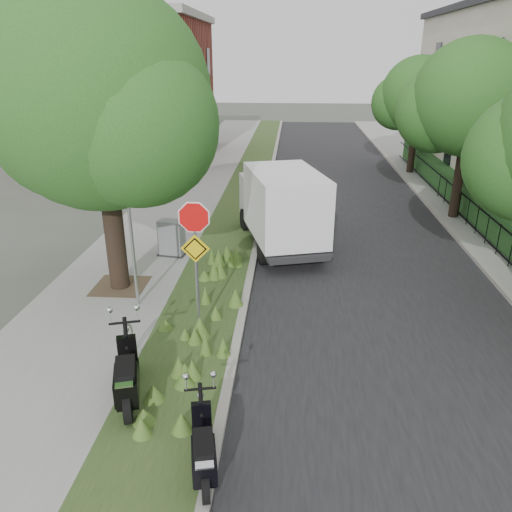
{
  "coord_description": "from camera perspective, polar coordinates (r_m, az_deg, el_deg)",
  "views": [
    {
      "loc": [
        0.63,
        -9.3,
        6.05
      ],
      "look_at": [
        -0.22,
        2.37,
        1.3
      ],
      "focal_mm": 35.0,
      "sensor_mm": 36.0,
      "label": 1
    }
  ],
  "objects": [
    {
      "name": "ground",
      "position": [
        11.11,
        0.25,
        -10.9
      ],
      "size": [
        120.0,
        120.0,
        0.0
      ],
      "primitive_type": "plane",
      "color": "#4C5147",
      "rests_on": "ground"
    },
    {
      "name": "sidewalk_near",
      "position": [
        20.79,
        -9.63,
        5.02
      ],
      "size": [
        3.5,
        60.0,
        0.12
      ],
      "primitive_type": "cube",
      "color": "gray",
      "rests_on": "ground"
    },
    {
      "name": "verge",
      "position": [
        20.32,
        -2.04,
        4.93
      ],
      "size": [
        2.0,
        60.0,
        0.12
      ],
      "primitive_type": "cube",
      "color": "#2B431C",
      "rests_on": "ground"
    },
    {
      "name": "kerb_near",
      "position": [
        20.24,
        0.78,
        4.88
      ],
      "size": [
        0.2,
        60.0,
        0.13
      ],
      "primitive_type": "cube",
      "color": "#9E9991",
      "rests_on": "ground"
    },
    {
      "name": "road",
      "position": [
        20.37,
        10.69,
        4.42
      ],
      "size": [
        7.0,
        60.0,
        0.01
      ],
      "primitive_type": "cube",
      "color": "black",
      "rests_on": "ground"
    },
    {
      "name": "kerb_far",
      "position": [
        21.04,
        20.23,
        4.17
      ],
      "size": [
        0.2,
        60.0,
        0.13
      ],
      "primitive_type": "cube",
      "color": "#9E9991",
      "rests_on": "ground"
    },
    {
      "name": "footpath_far",
      "position": [
        21.58,
        24.57,
        3.93
      ],
      "size": [
        3.2,
        60.0,
        0.12
      ],
      "primitive_type": "cube",
      "color": "gray",
      "rests_on": "ground"
    },
    {
      "name": "street_tree_main",
      "position": [
        13.1,
        -17.59,
        15.65
      ],
      "size": [
        6.21,
        5.54,
        7.66
      ],
      "color": "black",
      "rests_on": "ground"
    },
    {
      "name": "bare_post",
      "position": [
        12.39,
        -14.1,
        2.9
      ],
      "size": [
        0.08,
        0.08,
        4.0
      ],
      "color": "#A5A8AD",
      "rests_on": "ground"
    },
    {
      "name": "bike_hoop",
      "position": [
        10.85,
        -14.56,
        -9.51
      ],
      "size": [
        0.06,
        0.78,
        0.77
      ],
      "color": "#A5A8AD",
      "rests_on": "ground"
    },
    {
      "name": "sign_assembly",
      "position": [
        10.76,
        -6.98,
        1.66
      ],
      "size": [
        0.94,
        0.08,
        3.22
      ],
      "color": "#A5A8AD",
      "rests_on": "ground"
    },
    {
      "name": "fence_far",
      "position": [
        21.09,
        22.28,
        5.64
      ],
      "size": [
        0.04,
        24.0,
        1.0
      ],
      "color": "black",
      "rests_on": "ground"
    },
    {
      "name": "hedge_far",
      "position": [
        21.32,
        24.07,
        5.53
      ],
      "size": [
        1.0,
        24.0,
        1.1
      ],
      "primitive_type": "cube",
      "color": "#17421F",
      "rests_on": "footpath_far"
    },
    {
      "name": "brick_building",
      "position": [
        32.95,
        -14.48,
        18.23
      ],
      "size": [
        9.4,
        10.4,
        8.3
      ],
      "color": "maroon",
      "rests_on": "ground"
    },
    {
      "name": "far_tree_b",
      "position": [
        20.42,
        23.05,
        15.69
      ],
      "size": [
        4.83,
        4.31,
        6.56
      ],
      "color": "black",
      "rests_on": "ground"
    },
    {
      "name": "far_tree_c",
      "position": [
        28.14,
        17.91,
        16.81
      ],
      "size": [
        4.37,
        3.89,
        5.93
      ],
      "color": "black",
      "rests_on": "ground"
    },
    {
      "name": "scooter_near",
      "position": [
        9.52,
        -14.49,
        -13.82
      ],
      "size": [
        0.77,
        1.94,
        0.94
      ],
      "color": "black",
      "rests_on": "ground"
    },
    {
      "name": "scooter_far",
      "position": [
        8.01,
        -5.99,
        -21.77
      ],
      "size": [
        0.59,
        1.7,
        0.82
      ],
      "color": "black",
      "rests_on": "ground"
    },
    {
      "name": "box_truck",
      "position": [
        16.43,
        2.89,
        5.91
      ],
      "size": [
        3.2,
        5.35,
        2.27
      ],
      "color": "#262628",
      "rests_on": "ground"
    },
    {
      "name": "utility_cabinet",
      "position": [
        15.95,
        -9.62,
        2.01
      ],
      "size": [
        0.93,
        0.7,
        1.13
      ],
      "color": "#262628",
      "rests_on": "ground"
    }
  ]
}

